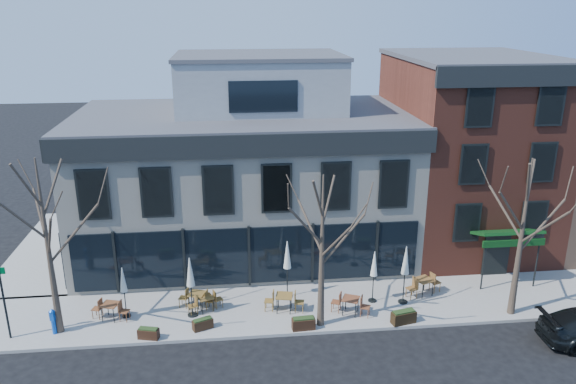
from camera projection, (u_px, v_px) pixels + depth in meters
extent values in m
plane|color=black|center=(250.00, 289.00, 28.68)|extent=(120.00, 120.00, 0.00)
cube|color=gray|center=(320.00, 306.00, 26.97)|extent=(33.50, 4.70, 0.15)
cube|color=gray|center=(55.00, 249.00, 33.14)|extent=(4.50, 12.00, 0.15)
cube|color=beige|center=(244.00, 185.00, 32.11)|extent=(18.00, 10.00, 8.00)
cube|color=#47474C|center=(243.00, 115.00, 30.82)|extent=(18.30, 10.30, 0.30)
cube|color=black|center=(247.00, 146.00, 26.16)|extent=(18.30, 0.25, 1.10)
cube|color=black|center=(72.00, 128.00, 30.04)|extent=(0.25, 10.30, 1.10)
cube|color=black|center=(249.00, 256.00, 28.02)|extent=(17.20, 0.12, 3.00)
cube|color=black|center=(82.00, 232.00, 30.90)|extent=(0.12, 7.50, 3.00)
cube|color=gray|center=(259.00, 84.00, 31.37)|extent=(9.00, 6.50, 3.00)
cube|color=brown|center=(465.00, 153.00, 32.98)|extent=(8.00, 10.00, 11.00)
cube|color=#47474C|center=(475.00, 57.00, 31.21)|extent=(8.20, 10.20, 0.25)
cube|color=black|center=(520.00, 76.00, 26.53)|extent=(8.20, 0.25, 1.00)
cube|color=#0C3611|center=(507.00, 232.00, 28.30)|extent=(3.20, 1.66, 0.67)
cube|color=black|center=(496.00, 255.00, 29.58)|extent=(1.40, 0.10, 2.50)
cone|color=#382B21|center=(48.00, 249.00, 23.47)|extent=(0.34, 0.34, 7.92)
cylinder|color=#382B21|center=(74.00, 234.00, 23.58)|extent=(2.23, 0.50, 2.48)
cylinder|color=#382B21|center=(41.00, 218.00, 24.01)|extent=(1.03, 2.05, 2.14)
cylinder|color=#382B21|center=(19.00, 218.00, 22.60)|extent=(1.80, 0.75, 2.21)
cylinder|color=#382B21|center=(50.00, 237.00, 22.31)|extent=(1.03, 2.04, 2.28)
cone|color=#382B21|center=(322.00, 253.00, 24.14)|extent=(0.34, 0.34, 7.04)
cylinder|color=#382B21|center=(343.00, 240.00, 24.24)|extent=(2.00, 0.46, 2.21)
cylinder|color=#382B21|center=(310.00, 226.00, 24.62)|extent=(0.93, 1.84, 1.91)
cylinder|color=#382B21|center=(306.00, 226.00, 23.37)|extent=(1.61, 0.68, 1.97)
cylinder|color=#382B21|center=(335.00, 243.00, 23.11)|extent=(0.93, 1.83, 2.03)
cone|color=#382B21|center=(521.00, 239.00, 25.01)|extent=(0.34, 0.34, 7.48)
cylinder|color=#382B21|center=(542.00, 225.00, 25.11)|extent=(2.12, 0.48, 2.35)
cylinder|color=#382B21|center=(505.00, 212.00, 25.51)|extent=(0.98, 1.94, 2.03)
cylinder|color=#382B21|center=(511.00, 211.00, 24.19)|extent=(1.71, 0.71, 2.09)
cylinder|color=#382B21|center=(544.00, 228.00, 23.91)|extent=(0.98, 1.94, 2.16)
cylinder|color=black|center=(4.00, 303.00, 23.70)|extent=(0.10, 0.10, 3.40)
cylinder|color=#0D47B1|center=(54.00, 327.00, 24.45)|extent=(0.19, 0.19, 0.65)
cube|color=#0D47B1|center=(52.00, 316.00, 24.27)|extent=(0.24, 0.22, 0.46)
cone|color=#0D47B1|center=(51.00, 310.00, 24.18)|extent=(0.24, 0.24, 0.11)
cube|color=brown|center=(110.00, 304.00, 25.45)|extent=(0.89, 0.89, 0.04)
cylinder|color=black|center=(102.00, 314.00, 25.36)|extent=(0.04, 0.04, 0.74)
cylinder|color=black|center=(114.00, 316.00, 25.26)|extent=(0.04, 0.04, 0.74)
cylinder|color=black|center=(108.00, 308.00, 25.89)|extent=(0.04, 0.04, 0.74)
cylinder|color=black|center=(119.00, 309.00, 25.79)|extent=(0.04, 0.04, 0.74)
cube|color=brown|center=(197.00, 294.00, 26.40)|extent=(0.90, 0.90, 0.04)
cylinder|color=black|center=(189.00, 303.00, 26.30)|extent=(0.04, 0.04, 0.74)
cylinder|color=black|center=(201.00, 304.00, 26.20)|extent=(0.04, 0.04, 0.74)
cylinder|color=black|center=(193.00, 297.00, 26.84)|extent=(0.04, 0.04, 0.74)
cylinder|color=black|center=(205.00, 298.00, 26.73)|extent=(0.04, 0.04, 0.74)
cube|color=brown|center=(205.00, 297.00, 26.14)|extent=(0.90, 0.90, 0.04)
cylinder|color=black|center=(202.00, 308.00, 25.91)|extent=(0.04, 0.04, 0.70)
cylinder|color=black|center=(213.00, 305.00, 26.16)|extent=(0.04, 0.04, 0.70)
cylinder|color=black|center=(198.00, 303.00, 26.35)|extent=(0.04, 0.04, 0.70)
cylinder|color=black|center=(209.00, 300.00, 26.61)|extent=(0.04, 0.04, 0.70)
cube|color=brown|center=(284.00, 296.00, 26.12)|extent=(0.90, 0.90, 0.04)
cylinder|color=black|center=(277.00, 306.00, 25.98)|extent=(0.04, 0.04, 0.78)
cylinder|color=black|center=(290.00, 307.00, 25.93)|extent=(0.04, 0.04, 0.78)
cylinder|color=black|center=(278.00, 300.00, 26.56)|extent=(0.04, 0.04, 0.78)
cylinder|color=black|center=(291.00, 300.00, 26.51)|extent=(0.04, 0.04, 0.78)
cube|color=brown|center=(351.00, 299.00, 25.89)|extent=(0.99, 0.99, 0.04)
cylinder|color=black|center=(343.00, 308.00, 25.84)|extent=(0.04, 0.04, 0.76)
cylinder|color=black|center=(355.00, 310.00, 25.66)|extent=(0.04, 0.04, 0.76)
cylinder|color=black|center=(346.00, 302.00, 26.37)|extent=(0.04, 0.04, 0.76)
cylinder|color=black|center=(358.00, 304.00, 26.19)|extent=(0.04, 0.04, 0.76)
cube|color=brown|center=(424.00, 280.00, 27.58)|extent=(1.02, 1.02, 0.05)
cylinder|color=black|center=(423.00, 291.00, 27.31)|extent=(0.05, 0.05, 0.81)
cylinder|color=black|center=(433.00, 288.00, 27.58)|extent=(0.05, 0.05, 0.81)
cylinder|color=black|center=(414.00, 286.00, 27.84)|extent=(0.05, 0.05, 0.81)
cylinder|color=black|center=(424.00, 283.00, 28.12)|extent=(0.05, 0.05, 0.81)
cylinder|color=black|center=(127.00, 316.00, 25.89)|extent=(0.40, 0.40, 0.05)
cylinder|color=black|center=(125.00, 297.00, 25.58)|extent=(0.05, 0.05, 1.98)
cone|color=beige|center=(123.00, 279.00, 25.30)|extent=(0.32, 0.32, 1.17)
cylinder|color=black|center=(193.00, 315.00, 25.96)|extent=(0.47, 0.47, 0.06)
cylinder|color=black|center=(191.00, 293.00, 25.60)|extent=(0.05, 0.05, 2.34)
cone|color=beige|center=(190.00, 272.00, 25.26)|extent=(0.38, 0.38, 1.38)
cylinder|color=black|center=(287.00, 296.00, 27.67)|extent=(0.47, 0.47, 0.06)
cylinder|color=black|center=(287.00, 275.00, 27.30)|extent=(0.05, 0.05, 2.36)
cone|color=silver|center=(287.00, 255.00, 26.96)|extent=(0.39, 0.39, 1.39)
cylinder|color=black|center=(372.00, 300.00, 27.22)|extent=(0.42, 0.42, 0.06)
cylinder|color=black|center=(373.00, 282.00, 26.90)|extent=(0.05, 0.05, 2.10)
cone|color=silver|center=(374.00, 264.00, 26.60)|extent=(0.34, 0.34, 1.24)
cylinder|color=black|center=(403.00, 302.00, 27.10)|extent=(0.47, 0.47, 0.06)
cylinder|color=black|center=(404.00, 281.00, 26.74)|extent=(0.05, 0.05, 2.35)
cone|color=beige|center=(406.00, 260.00, 26.40)|extent=(0.38, 0.38, 1.39)
cube|color=#311B10|center=(149.00, 334.00, 24.13)|extent=(0.95, 0.57, 0.45)
cube|color=#1E3314|center=(148.00, 329.00, 24.05)|extent=(0.85, 0.47, 0.07)
cube|color=black|center=(203.00, 324.00, 24.84)|extent=(0.96, 0.69, 0.45)
cube|color=#1E3314|center=(202.00, 319.00, 24.76)|extent=(0.85, 0.58, 0.07)
cube|color=#321C10|center=(303.00, 324.00, 24.82)|extent=(1.04, 0.47, 0.51)
cube|color=#1E3314|center=(304.00, 318.00, 24.73)|extent=(0.94, 0.38, 0.08)
cube|color=black|center=(404.00, 317.00, 25.28)|extent=(1.18, 0.68, 0.55)
cube|color=#1E3314|center=(404.00, 312.00, 25.19)|extent=(1.05, 0.57, 0.09)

